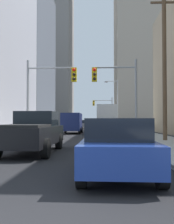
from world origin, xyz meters
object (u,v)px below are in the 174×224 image
Objects in this scene: cargo_van_navy at (72,122)px; traffic_signal_far_right at (104,107)px; sedan_silver at (106,133)px; sedan_green at (103,128)px; city_bus at (107,117)px; traffic_signal_near_right at (117,86)px; traffic_signal_near_left at (49,86)px; sedan_blue at (117,147)px; sedan_grey at (81,124)px; pickup_truck_black at (33,132)px.

traffic_signal_far_right is at bearing 79.69° from cargo_van_navy.
sedan_silver and sedan_green have the same top height.
city_bus is 17.79m from traffic_signal_near_right.
traffic_signal_far_right is at bearing 90.46° from traffic_signal_near_right.
cargo_van_navy is at bearing -100.31° from traffic_signal_far_right.
sedan_silver is 11.31m from sedan_green.
traffic_signal_near_left is (-4.09, 5.36, 3.27)m from sedan_silver.
sedan_blue is 18.39m from sedan_green.
cargo_van_navy is 1.23× the size of sedan_green.
cargo_van_navy is 0.87× the size of traffic_signal_near_left.
cargo_van_navy is at bearing 102.20° from sedan_silver.
city_bus reaches higher than sedan_green.
traffic_signal_far_right is at bearing 88.92° from sedan_silver.
traffic_signal_near_left is at bearing 127.37° from sedan_silver.
city_bus is 9.75m from sedan_grey.
sedan_silver is at bearing 32.67° from pickup_truck_black.
traffic_signal_near_left reaches higher than pickup_truck_black.
city_bus is 1.93× the size of traffic_signal_near_left.
pickup_truck_black reaches higher than sedan_blue.
sedan_blue is 44.90m from traffic_signal_far_right.
traffic_signal_far_right is (4.03, 5.94, 3.28)m from sedan_grey.
pickup_truck_black is 4.05m from sedan_silver.
cargo_van_navy is at bearing 89.76° from pickup_truck_black.
pickup_truck_black is 0.91× the size of traffic_signal_near_right.
cargo_van_navy reaches higher than sedan_silver.
sedan_blue is (3.47, -4.89, -0.16)m from pickup_truck_black.
sedan_blue is 38.98m from sedan_grey.
sedan_green is (0.05, 11.31, 0.00)m from sedan_silver.
sedan_grey is 7.89m from traffic_signal_far_right.
traffic_signal_near_right is 1.00× the size of traffic_signal_far_right.
sedan_silver and sedan_grey have the same top height.
sedan_green is 26.60m from traffic_signal_far_right.
sedan_silver is (-0.84, -23.02, -1.16)m from city_bus.
pickup_truck_black is 1.28× the size of sedan_blue.
pickup_truck_black is 17.62m from cargo_van_navy.
sedan_silver is at bearing -92.09° from city_bus.
sedan_silver is at bearing -84.04° from sedan_grey.
traffic_signal_near_right reaches higher than sedan_blue.
sedan_green is at bearing -91.44° from traffic_signal_far_right.
sedan_grey is (-3.36, 20.45, 0.00)m from sedan_green.
traffic_signal_near_left is 5.07m from traffic_signal_near_right.
sedan_blue is at bearing -54.62° from pickup_truck_black.
sedan_silver is 6.34m from traffic_signal_near_right.
traffic_signal_near_right is 32.34m from traffic_signal_far_right.
sedan_green is 20.72m from sedan_grey.
traffic_signal_far_right is at bearing 90.49° from city_bus.
city_bus is at bearing 90.44° from traffic_signal_near_right.
sedan_grey is at bearing 99.34° from sedan_green.
traffic_signal_far_right is (0.65, 44.77, 3.28)m from sedan_blue.
sedan_silver is (-0.06, 7.08, 0.00)m from sedan_blue.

